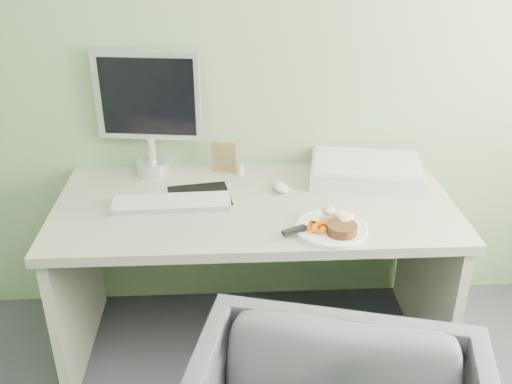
{
  "coord_description": "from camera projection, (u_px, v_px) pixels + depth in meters",
  "views": [
    {
      "loc": [
        -0.1,
        -0.4,
        1.8
      ],
      "look_at": [
        -0.0,
        1.5,
        0.84
      ],
      "focal_mm": 40.0,
      "sensor_mm": 36.0,
      "label": 1
    }
  ],
  "objects": [
    {
      "name": "wall_back",
      "position": [
        250.0,
        27.0,
        2.35
      ],
      "size": [
        3.5,
        0.0,
        3.5
      ],
      "primitive_type": "plane",
      "rotation": [
        1.57,
        0.0,
        0.0
      ],
      "color": "gray",
      "rests_on": "floor"
    },
    {
      "name": "desk",
      "position": [
        255.0,
        240.0,
        2.38
      ],
      "size": [
        1.6,
        0.75,
        0.73
      ],
      "color": "#B0A494",
      "rests_on": "floor"
    },
    {
      "name": "plate",
      "position": [
        331.0,
        229.0,
        2.09
      ],
      "size": [
        0.27,
        0.27,
        0.01
      ],
      "primitive_type": "cylinder",
      "color": "white",
      "rests_on": "desk"
    },
    {
      "name": "steak",
      "position": [
        342.0,
        229.0,
        2.04
      ],
      "size": [
        0.13,
        0.13,
        0.04
      ],
      "primitive_type": "cylinder",
      "rotation": [
        0.0,
        0.0,
        0.17
      ],
      "color": "black",
      "rests_on": "plate"
    },
    {
      "name": "potato_pile",
      "position": [
        340.0,
        213.0,
        2.12
      ],
      "size": [
        0.14,
        0.12,
        0.07
      ],
      "primitive_type": "ellipsoid",
      "rotation": [
        0.0,
        0.0,
        0.24
      ],
      "color": "tan",
      "rests_on": "plate"
    },
    {
      "name": "carrot_heap",
      "position": [
        319.0,
        226.0,
        2.06
      ],
      "size": [
        0.08,
        0.08,
        0.04
      ],
      "primitive_type": "cube",
      "rotation": [
        0.0,
        0.0,
        -0.38
      ],
      "color": "#FF5E05",
      "rests_on": "plate"
    },
    {
      "name": "steak_knife",
      "position": [
        303.0,
        228.0,
        2.06
      ],
      "size": [
        0.23,
        0.13,
        0.02
      ],
      "rotation": [
        0.0,
        0.0,
        0.46
      ],
      "color": "silver",
      "rests_on": "plate"
    },
    {
      "name": "mousepad",
      "position": [
        199.0,
        196.0,
        2.34
      ],
      "size": [
        0.28,
        0.25,
        0.0
      ],
      "primitive_type": "cube",
      "rotation": [
        0.0,
        0.0,
        0.16
      ],
      "color": "black",
      "rests_on": "desk"
    },
    {
      "name": "keyboard",
      "position": [
        171.0,
        203.0,
        2.25
      ],
      "size": [
        0.47,
        0.15,
        0.02
      ],
      "primitive_type": "cube",
      "rotation": [
        0.0,
        0.0,
        0.03
      ],
      "color": "white",
      "rests_on": "desk"
    },
    {
      "name": "computer_mouse",
      "position": [
        281.0,
        187.0,
        2.37
      ],
      "size": [
        0.09,
        0.11,
        0.03
      ],
      "primitive_type": "ellipsoid",
      "rotation": [
        0.0,
        0.0,
        0.36
      ],
      "color": "white",
      "rests_on": "desk"
    },
    {
      "name": "photo_frame",
      "position": [
        224.0,
        157.0,
        2.52
      ],
      "size": [
        0.12,
        0.04,
        0.15
      ],
      "primitive_type": "cube",
      "rotation": [
        0.0,
        0.0,
        -0.27
      ],
      "color": "olive",
      "rests_on": "desk"
    },
    {
      "name": "eyedrop_bottle",
      "position": [
        241.0,
        170.0,
        2.51
      ],
      "size": [
        0.02,
        0.02,
        0.06
      ],
      "color": "white",
      "rests_on": "desk"
    },
    {
      "name": "scanner",
      "position": [
        366.0,
        171.0,
        2.47
      ],
      "size": [
        0.52,
        0.4,
        0.07
      ],
      "primitive_type": "cube",
      "rotation": [
        0.0,
        0.0,
        -0.18
      ],
      "color": "silver",
      "rests_on": "desk"
    },
    {
      "name": "monitor",
      "position": [
        148.0,
        106.0,
        2.42
      ],
      "size": [
        0.45,
        0.15,
        0.54
      ],
      "rotation": [
        0.0,
        0.0,
        -0.13
      ],
      "color": "silver",
      "rests_on": "desk"
    }
  ]
}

